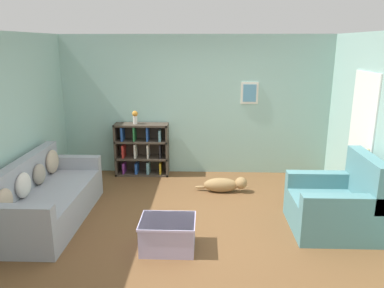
{
  "coord_description": "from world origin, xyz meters",
  "views": [
    {
      "loc": [
        0.18,
        -4.74,
        2.44
      ],
      "look_at": [
        0.0,
        0.4,
        1.05
      ],
      "focal_mm": 35.0,
      "sensor_mm": 36.0,
      "label": 1
    }
  ],
  "objects_px": {
    "couch": "(47,199)",
    "coffee_table": "(168,233)",
    "recliner_chair": "(336,205)",
    "vase": "(135,117)",
    "bookshelf": "(142,150)",
    "dog": "(225,185)"
  },
  "relations": [
    {
      "from": "recliner_chair",
      "to": "dog",
      "type": "xyz_separation_m",
      "value": [
        -1.42,
        1.27,
        -0.22
      ]
    },
    {
      "from": "recliner_chair",
      "to": "vase",
      "type": "bearing_deg",
      "value": 145.57
    },
    {
      "from": "coffee_table",
      "to": "couch",
      "type": "bearing_deg",
      "value": 158.7
    },
    {
      "from": "bookshelf",
      "to": "vase",
      "type": "xyz_separation_m",
      "value": [
        -0.1,
        -0.02,
        0.64
      ]
    },
    {
      "from": "couch",
      "to": "coffee_table",
      "type": "distance_m",
      "value": 1.91
    },
    {
      "from": "bookshelf",
      "to": "couch",
      "type": "bearing_deg",
      "value": -117.05
    },
    {
      "from": "recliner_chair",
      "to": "coffee_table",
      "type": "relative_size",
      "value": 1.55
    },
    {
      "from": "bookshelf",
      "to": "vase",
      "type": "bearing_deg",
      "value": -168.1
    },
    {
      "from": "vase",
      "to": "coffee_table",
      "type": "bearing_deg",
      "value": -72.24
    },
    {
      "from": "recliner_chair",
      "to": "dog",
      "type": "relative_size",
      "value": 1.18
    },
    {
      "from": "bookshelf",
      "to": "vase",
      "type": "relative_size",
      "value": 4.07
    },
    {
      "from": "bookshelf",
      "to": "dog",
      "type": "bearing_deg",
      "value": -29.03
    },
    {
      "from": "coffee_table",
      "to": "vase",
      "type": "bearing_deg",
      "value": 107.76
    },
    {
      "from": "couch",
      "to": "vase",
      "type": "height_order",
      "value": "vase"
    },
    {
      "from": "recliner_chair",
      "to": "coffee_table",
      "type": "distance_m",
      "value": 2.28
    },
    {
      "from": "recliner_chair",
      "to": "vase",
      "type": "relative_size",
      "value": 4.23
    },
    {
      "from": "dog",
      "to": "coffee_table",
      "type": "bearing_deg",
      "value": -113.06
    },
    {
      "from": "recliner_chair",
      "to": "couch",
      "type": "bearing_deg",
      "value": 178.3
    },
    {
      "from": "bookshelf",
      "to": "vase",
      "type": "distance_m",
      "value": 0.65
    },
    {
      "from": "dog",
      "to": "vase",
      "type": "relative_size",
      "value": 3.58
    },
    {
      "from": "recliner_chair",
      "to": "dog",
      "type": "bearing_deg",
      "value": 138.26
    },
    {
      "from": "vase",
      "to": "dog",
      "type": "bearing_deg",
      "value": -26.84
    }
  ]
}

